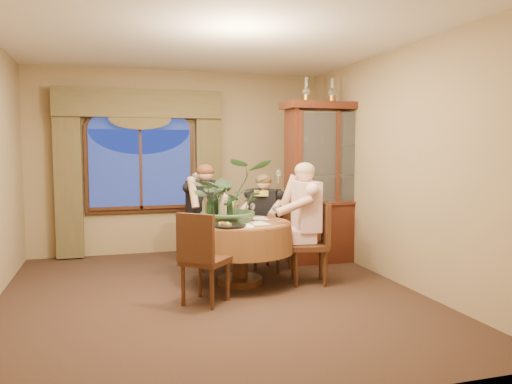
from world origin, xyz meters
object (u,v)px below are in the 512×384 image
object	(u,v)px
oil_lamp_center	(332,91)
centerpiece_plant	(231,168)
oil_lamp_right	(357,91)
oil_lamp_left	(306,90)
stoneware_vase	(227,210)
chair_front_left	(205,258)
wine_bottle_0	(216,207)
dining_table	(240,253)
wine_bottle_1	(221,208)
china_cabinet	(331,183)
chair_back	(209,233)
olive_bowl	(243,220)
chair_back_right	(273,234)
person_pink	(306,222)
wine_bottle_4	(210,209)
person_scarf	(264,221)
wine_bottle_2	(205,208)
chair_right	(309,244)
person_back	(205,217)
wine_bottle_3	(230,209)

from	to	relation	value
oil_lamp_center	centerpiece_plant	bearing A→B (deg)	-155.82
oil_lamp_right	oil_lamp_left	bearing A→B (deg)	180.00
stoneware_vase	centerpiece_plant	world-z (taller)	centerpiece_plant
oil_lamp_left	chair_front_left	xyz separation A→B (m)	(-1.71, -1.47, -1.95)
oil_lamp_right	wine_bottle_0	bearing A→B (deg)	-162.46
dining_table	wine_bottle_1	distance (m)	0.58
china_cabinet	stoneware_vase	size ratio (longest dim) A/B	8.84
chair_back	olive_bowl	size ratio (longest dim) A/B	6.02
oil_lamp_left	centerpiece_plant	size ratio (longest dim) A/B	0.31
china_cabinet	chair_back_right	xyz separation A→B (m)	(-0.97, -0.30, -0.65)
oil_lamp_right	person_pink	size ratio (longest dim) A/B	0.23
chair_back	centerpiece_plant	xyz separation A→B (m)	(0.14, -0.73, 0.90)
chair_back_right	wine_bottle_4	size ratio (longest dim) A/B	2.91
person_scarf	wine_bottle_2	distance (m)	1.12
wine_bottle_4	chair_right	bearing A→B (deg)	-10.64
olive_bowl	wine_bottle_0	size ratio (longest dim) A/B	0.48
oil_lamp_center	stoneware_vase	bearing A→B (deg)	-157.08
oil_lamp_center	oil_lamp_right	xyz separation A→B (m)	(0.39, 0.00, 0.00)
person_back	centerpiece_plant	distance (m)	1.02
wine_bottle_2	wine_bottle_4	distance (m)	0.09
person_pink	stoneware_vase	xyz separation A→B (m)	(-0.94, 0.21, 0.15)
stoneware_vase	wine_bottle_1	size ratio (longest dim) A/B	0.77
olive_bowl	chair_back_right	bearing A→B (deg)	45.39
stoneware_vase	wine_bottle_1	bearing A→B (deg)	-135.67
china_cabinet	person_scarf	size ratio (longest dim) A/B	1.77
chair_front_left	stoneware_vase	xyz separation A→B (m)	(0.40, 0.75, 0.40)
oil_lamp_left	chair_right	distance (m)	2.25
chair_front_left	person_back	bearing A→B (deg)	120.30
chair_back	olive_bowl	xyz separation A→B (m)	(0.26, -0.86, 0.29)
chair_back_right	person_pink	distance (m)	0.71
wine_bottle_0	oil_lamp_right	bearing A→B (deg)	17.54
oil_lamp_right	chair_front_left	world-z (taller)	oil_lamp_right
person_back	wine_bottle_1	world-z (taller)	person_back
wine_bottle_3	wine_bottle_4	distance (m)	0.24
chair_back_right	wine_bottle_3	distance (m)	1.07
chair_right	person_scarf	world-z (taller)	person_scarf
chair_back	person_back	size ratio (longest dim) A/B	0.68
person_pink	chair_back_right	bearing A→B (deg)	24.52
centerpiece_plant	chair_back_right	bearing A→B (deg)	33.03
chair_back	chair_front_left	world-z (taller)	same
oil_lamp_left	wine_bottle_1	distance (m)	2.20
chair_back_right	chair_back	world-z (taller)	same
chair_right	oil_lamp_left	bearing A→B (deg)	-5.07
chair_right	wine_bottle_1	bearing A→B (deg)	90.04
oil_lamp_center	person_scarf	world-z (taller)	oil_lamp_center
dining_table	wine_bottle_0	distance (m)	0.62
chair_right	oil_lamp_center	bearing A→B (deg)	-21.47
person_pink	china_cabinet	bearing A→B (deg)	-33.67
china_cabinet	oil_lamp_center	distance (m)	1.30
chair_back_right	olive_bowl	distance (m)	0.84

